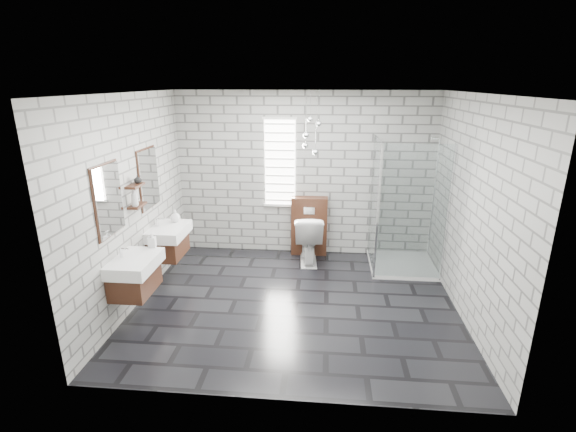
# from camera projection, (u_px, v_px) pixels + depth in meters

# --- Properties ---
(floor) EXTENTS (4.20, 3.60, 0.02)m
(floor) POSITION_uv_depth(u_px,v_px,m) (296.00, 303.00, 5.59)
(floor) COLOR black
(floor) RESTS_ON ground
(ceiling) EXTENTS (4.20, 3.60, 0.02)m
(ceiling) POSITION_uv_depth(u_px,v_px,m) (297.00, 92.00, 4.75)
(ceiling) COLOR white
(ceiling) RESTS_ON wall_back
(wall_back) EXTENTS (4.20, 0.02, 2.70)m
(wall_back) POSITION_uv_depth(u_px,v_px,m) (304.00, 175.00, 6.89)
(wall_back) COLOR #9FA09B
(wall_back) RESTS_ON floor
(wall_front) EXTENTS (4.20, 0.02, 2.70)m
(wall_front) POSITION_uv_depth(u_px,v_px,m) (280.00, 268.00, 3.46)
(wall_front) COLOR #9FA09B
(wall_front) RESTS_ON floor
(wall_left) EXTENTS (0.02, 3.60, 2.70)m
(wall_left) POSITION_uv_depth(u_px,v_px,m) (133.00, 202.00, 5.36)
(wall_left) COLOR #9FA09B
(wall_left) RESTS_ON floor
(wall_right) EXTENTS (0.02, 3.60, 2.70)m
(wall_right) POSITION_uv_depth(u_px,v_px,m) (472.00, 211.00, 4.99)
(wall_right) COLOR #9FA09B
(wall_right) RESTS_ON floor
(vanity_left) EXTENTS (0.47, 0.70, 1.57)m
(vanity_left) POSITION_uv_depth(u_px,v_px,m) (132.00, 265.00, 4.93)
(vanity_left) COLOR #402113
(vanity_left) RESTS_ON wall_left
(vanity_right) EXTENTS (0.47, 0.70, 1.57)m
(vanity_right) POSITION_uv_depth(u_px,v_px,m) (166.00, 233.00, 5.99)
(vanity_right) COLOR #402113
(vanity_right) RESTS_ON wall_left
(shelf_lower) EXTENTS (0.14, 0.30, 0.03)m
(shelf_lower) POSITION_uv_depth(u_px,v_px,m) (137.00, 205.00, 5.31)
(shelf_lower) COLOR #402113
(shelf_lower) RESTS_ON wall_left
(shelf_upper) EXTENTS (0.14, 0.30, 0.03)m
(shelf_upper) POSITION_uv_depth(u_px,v_px,m) (135.00, 186.00, 5.23)
(shelf_upper) COLOR #402113
(shelf_upper) RESTS_ON wall_left
(window) EXTENTS (0.56, 0.05, 1.48)m
(window) POSITION_uv_depth(u_px,v_px,m) (280.00, 163.00, 6.83)
(window) COLOR white
(window) RESTS_ON wall_back
(cistern_panel) EXTENTS (0.60, 0.20, 1.00)m
(cistern_panel) POSITION_uv_depth(u_px,v_px,m) (309.00, 226.00, 7.04)
(cistern_panel) COLOR #402113
(cistern_panel) RESTS_ON floor
(flush_plate) EXTENTS (0.18, 0.01, 0.12)m
(flush_plate) POSITION_uv_depth(u_px,v_px,m) (309.00, 211.00, 6.84)
(flush_plate) COLOR silver
(flush_plate) RESTS_ON cistern_panel
(shower_enclosure) EXTENTS (1.00, 1.00, 2.03)m
(shower_enclosure) POSITION_uv_depth(u_px,v_px,m) (398.00, 240.00, 6.42)
(shower_enclosure) COLOR white
(shower_enclosure) RESTS_ON floor
(pendant_cluster) EXTENTS (0.28, 0.26, 0.94)m
(pendant_cluster) POSITION_uv_depth(u_px,v_px,m) (311.00, 135.00, 6.24)
(pendant_cluster) COLOR silver
(pendant_cluster) RESTS_ON ceiling
(toilet) EXTENTS (0.51, 0.82, 0.81)m
(toilet) POSITION_uv_depth(u_px,v_px,m) (308.00, 238.00, 6.76)
(toilet) COLOR white
(toilet) RESTS_ON floor
(soap_bottle_a) EXTENTS (0.10, 0.10, 0.20)m
(soap_bottle_a) POSITION_uv_depth(u_px,v_px,m) (152.00, 240.00, 5.19)
(soap_bottle_a) COLOR #B2B2B2
(soap_bottle_a) RESTS_ON vanity_left
(soap_bottle_b) EXTENTS (0.18, 0.18, 0.18)m
(soap_bottle_b) POSITION_uv_depth(u_px,v_px,m) (175.00, 216.00, 6.13)
(soap_bottle_b) COLOR #B2B2B2
(soap_bottle_b) RESTS_ON vanity_right
(soap_bottle_c) EXTENTS (0.10, 0.10, 0.23)m
(soap_bottle_c) POSITION_uv_depth(u_px,v_px,m) (134.00, 197.00, 5.20)
(soap_bottle_c) COLOR #B2B2B2
(soap_bottle_c) RESTS_ON shelf_lower
(vase) EXTENTS (0.12, 0.12, 0.10)m
(vase) POSITION_uv_depth(u_px,v_px,m) (138.00, 179.00, 5.28)
(vase) COLOR #B2B2B2
(vase) RESTS_ON shelf_upper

